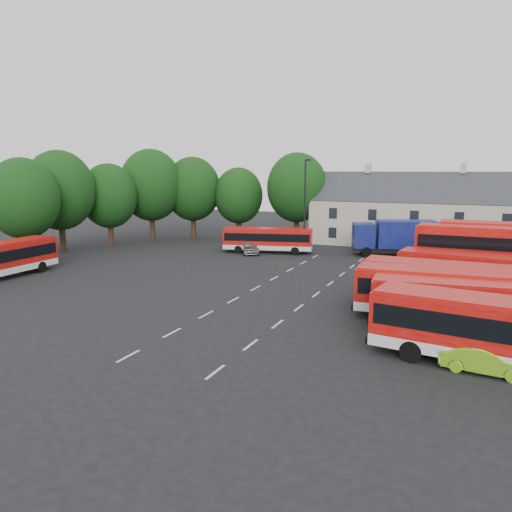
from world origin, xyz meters
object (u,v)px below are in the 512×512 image
(bus_dd_south, at_px, (493,253))
(lamppost, at_px, (305,204))
(bus_row_a, at_px, (502,329))
(silver_car, at_px, (250,247))
(box_truck, at_px, (395,236))
(lime_car, at_px, (486,360))

(bus_dd_south, bearing_deg, lamppost, 157.24)
(bus_row_a, distance_m, silver_car, 35.35)
(box_truck, height_order, lime_car, box_truck)
(box_truck, relative_size, lime_car, 2.31)
(box_truck, height_order, lamppost, lamppost)
(bus_row_a, relative_size, lamppost, 1.17)
(lime_car, bearing_deg, bus_dd_south, 3.68)
(box_truck, bearing_deg, lime_car, -94.53)
(bus_dd_south, distance_m, box_truck, 15.13)
(silver_car, height_order, lamppost, lamppost)
(bus_row_a, bearing_deg, bus_dd_south, 98.06)
(bus_dd_south, xyz_separation_m, box_truck, (-9.34, 11.89, -0.59))
(bus_row_a, xyz_separation_m, bus_dd_south, (-0.03, 18.65, 0.72))
(bus_dd_south, bearing_deg, silver_car, 167.04)
(bus_dd_south, bearing_deg, bus_row_a, -87.41)
(silver_car, bearing_deg, bus_row_a, -76.82)
(bus_row_a, height_order, lime_car, bus_row_a)
(lime_car, height_order, lamppost, lamppost)
(box_truck, bearing_deg, bus_dd_south, -72.03)
(silver_car, bearing_deg, lamppost, -11.09)
(lime_car, bearing_deg, bus_row_a, -36.46)
(lamppost, bearing_deg, box_truck, 18.00)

